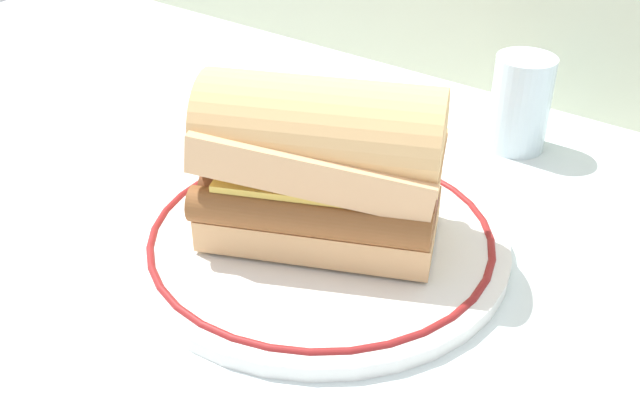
{
  "coord_description": "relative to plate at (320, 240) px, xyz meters",
  "views": [
    {
      "loc": [
        0.31,
        -0.39,
        0.35
      ],
      "look_at": [
        0.02,
        -0.0,
        0.04
      ],
      "focal_mm": 42.34,
      "sensor_mm": 36.0,
      "label": 1
    }
  ],
  "objects": [
    {
      "name": "ground_plane",
      "position": [
        -0.02,
        0.0,
        -0.01
      ],
      "size": [
        1.5,
        1.5,
        0.0
      ],
      "primitive_type": "plane",
      "color": "silver"
    },
    {
      "name": "drinking_glass",
      "position": [
        0.05,
        0.25,
        0.03
      ],
      "size": [
        0.06,
        0.06,
        0.09
      ],
      "color": "silver",
      "rests_on": "ground_plane"
    },
    {
      "name": "plate",
      "position": [
        0.0,
        0.0,
        0.0
      ],
      "size": [
        0.3,
        0.3,
        0.01
      ],
      "color": "white",
      "rests_on": "ground_plane"
    },
    {
      "name": "sausage_sandwich",
      "position": [
        -0.0,
        -0.0,
        0.07
      ],
      "size": [
        0.21,
        0.17,
        0.13
      ],
      "rotation": [
        0.0,
        0.0,
        0.43
      ],
      "color": "#E3AE74",
      "rests_on": "plate"
    }
  ]
}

